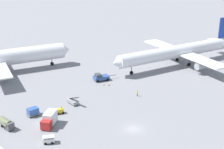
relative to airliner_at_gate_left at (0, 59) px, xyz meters
name	(u,v)px	position (x,y,z in m)	size (l,w,h in m)	color
ground_plane	(133,129)	(25.11, -55.31, -5.39)	(600.00, 600.00, 0.00)	gray
airliner_at_gate_left	(0,59)	(0.00, 0.00, 0.00)	(51.66, 38.66, 15.98)	silver
airliner_being_pushed	(178,52)	(63.40, -18.85, -0.05)	(56.89, 42.03, 16.31)	silver
pushback_tug	(101,77)	(30.08, -21.74, -4.22)	(8.27, 3.31, 2.77)	#2D4C8C
gse_catering_truck_tall	(49,119)	(6.52, -45.07, -3.63)	(5.38, 6.13, 3.50)	red
gse_gpu_cart_small	(60,111)	(10.73, -39.66, -4.59)	(2.13, 1.65, 1.90)	gold
gse_baggage_cart_near_cluster	(49,140)	(4.39, -52.85, -4.53)	(3.01, 2.13, 1.71)	silver
gse_belt_loader_portside	(73,101)	(15.78, -35.31, -4.56)	(2.72, 5.07, 3.02)	gray
gse_fuel_bowser_stubby	(6,123)	(-3.58, -41.80, -4.06)	(3.67, 5.24, 2.40)	#666B4C
gse_container_dolly_flat	(33,112)	(3.81, -37.88, -4.21)	(3.65, 2.94, 2.15)	slate
ground_crew_wing_walker_right	(137,93)	(35.40, -38.26, -4.49)	(0.36, 0.36, 1.72)	#4C4C51
traffic_cone_wingtip_starboard	(109,85)	(30.86, -27.15, -5.11)	(0.44, 0.44, 0.60)	orange
traffic_cone_nose_right	(104,85)	(29.25, -26.50, -5.11)	(0.44, 0.44, 0.60)	orange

